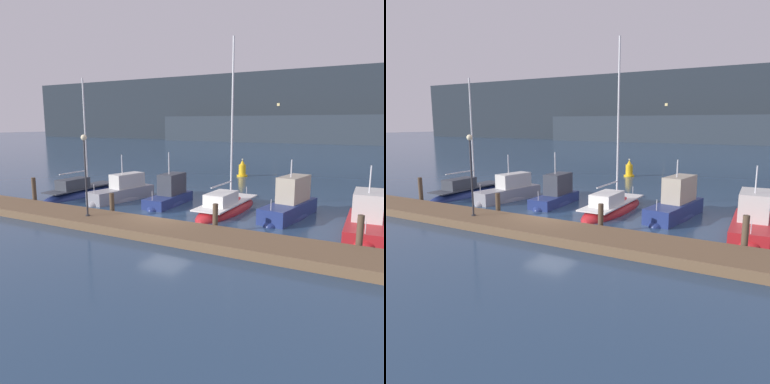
# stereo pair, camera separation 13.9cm
# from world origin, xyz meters

# --- Properties ---
(ground_plane) EXTENTS (400.00, 400.00, 0.00)m
(ground_plane) POSITION_xyz_m (0.00, 0.00, 0.00)
(ground_plane) COLOR navy
(dock) EXTENTS (28.96, 2.80, 0.45)m
(dock) POSITION_xyz_m (0.00, -2.14, 0.23)
(dock) COLOR brown
(dock) RESTS_ON ground
(mooring_pile_0) EXTENTS (0.28, 0.28, 1.91)m
(mooring_pile_0) POSITION_xyz_m (-10.12, -0.49, 0.95)
(mooring_pile_0) COLOR #4C3D2D
(mooring_pile_0) RESTS_ON ground
(mooring_pile_1) EXTENTS (0.28, 0.28, 1.44)m
(mooring_pile_1) POSITION_xyz_m (-3.37, -0.49, 0.72)
(mooring_pile_1) COLOR #4C3D2D
(mooring_pile_1) RESTS_ON ground
(mooring_pile_2) EXTENTS (0.28, 0.28, 1.49)m
(mooring_pile_2) POSITION_xyz_m (3.37, -0.49, 0.75)
(mooring_pile_2) COLOR #4C3D2D
(mooring_pile_2) RESTS_ON ground
(mooring_pile_3) EXTENTS (0.28, 0.28, 1.70)m
(mooring_pile_3) POSITION_xyz_m (10.12, -0.49, 0.85)
(mooring_pile_3) COLOR #4C3D2D
(mooring_pile_3) RESTS_ON ground
(sailboat_berth_1) EXTENTS (2.01, 7.78, 9.43)m
(sailboat_berth_1) POSITION_xyz_m (-10.05, 3.77, 0.17)
(sailboat_berth_1) COLOR navy
(sailboat_berth_1) RESTS_ON ground
(motorboat_berth_2) EXTENTS (2.58, 5.93, 3.99)m
(motorboat_berth_2) POSITION_xyz_m (-6.05, 3.82, 0.31)
(motorboat_berth_2) COLOR gray
(motorboat_berth_2) RESTS_ON ground
(motorboat_berth_3) EXTENTS (1.80, 4.95, 4.26)m
(motorboat_berth_3) POSITION_xyz_m (-2.25, 4.13, 0.34)
(motorboat_berth_3) COLOR navy
(motorboat_berth_3) RESTS_ON ground
(sailboat_berth_4) EXTENTS (2.27, 7.64, 11.37)m
(sailboat_berth_4) POSITION_xyz_m (1.96, 4.26, 0.14)
(sailboat_berth_4) COLOR red
(sailboat_berth_4) RESTS_ON ground
(motorboat_berth_5) EXTENTS (2.59, 5.95, 4.09)m
(motorboat_berth_5) POSITION_xyz_m (5.94, 4.41, 0.44)
(motorboat_berth_5) COLOR navy
(motorboat_berth_5) RESTS_ON ground
(motorboat_berth_6) EXTENTS (2.33, 6.30, 3.92)m
(motorboat_berth_6) POSITION_xyz_m (10.15, 3.64, 0.35)
(motorboat_berth_6) COLOR red
(motorboat_berth_6) RESTS_ON ground
(channel_buoy) EXTENTS (1.10, 1.10, 1.87)m
(channel_buoy) POSITION_xyz_m (-2.77, 19.49, 0.69)
(channel_buoy) COLOR gold
(channel_buoy) RESTS_ON ground
(dock_lamppost) EXTENTS (0.32, 0.32, 4.46)m
(dock_lamppost) POSITION_xyz_m (-3.56, -2.32, 3.40)
(dock_lamppost) COLOR #2D2D33
(dock_lamppost) RESTS_ON dock
(hillside_backdrop) EXTENTS (240.00, 23.00, 20.86)m
(hillside_backdrop) POSITION_xyz_m (2.01, 101.16, 9.63)
(hillside_backdrop) COLOR #232B33
(hillside_backdrop) RESTS_ON ground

